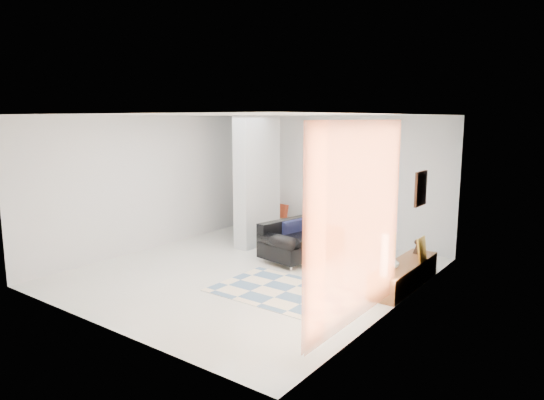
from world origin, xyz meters
The scene contains 17 objects.
floor centered at (0.00, 0.00, 0.00)m, with size 6.00×6.00×0.00m, color silver.
ceiling centered at (0.00, 0.00, 2.80)m, with size 6.00×6.00×0.00m, color white.
wall_back centered at (0.00, 3.00, 1.40)m, with size 6.00×6.00×0.00m, color silver.
wall_front centered at (0.00, -3.00, 1.40)m, with size 6.00×6.00×0.00m, color silver.
wall_left centered at (-2.75, 0.00, 1.40)m, with size 6.00×6.00×0.00m, color silver.
wall_right centered at (2.75, 0.00, 1.40)m, with size 6.00×6.00×0.00m, color silver.
partition_column centered at (-1.10, 1.60, 1.40)m, with size 0.35×1.20×2.80m, color silver.
hallway_door centered at (-2.10, 2.96, 1.02)m, with size 0.85×0.06×2.04m, color white.
curtain centered at (2.67, -1.15, 1.45)m, with size 2.55×2.55×0.00m, color #D96739.
wall_art centered at (2.72, 0.90, 1.65)m, with size 0.04×0.45×0.55m, color #32190D.
media_console centered at (2.52, 0.90, 0.20)m, with size 0.45×1.91×0.80m.
loveseat centered at (0.24, 1.21, 0.36)m, with size 1.19×1.71×0.76m.
daybed centered at (-1.42, 2.48, 0.42)m, with size 1.76×1.01×0.77m.
area_rug centered at (1.11, -0.49, 0.01)m, with size 2.29×1.52×0.01m, color beige.
cylinder_lamp centered at (2.50, 0.09, 0.72)m, with size 0.12×0.12×0.64m, color silver.
bronze_figurine centered at (2.47, 1.57, 0.52)m, with size 0.12×0.12×0.24m, color #322016, non-canonical shape.
vase centered at (2.47, 0.55, 0.49)m, with size 0.17×0.17×0.17m, color silver.
Camera 1 is at (5.30, -6.57, 2.74)m, focal length 32.00 mm.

